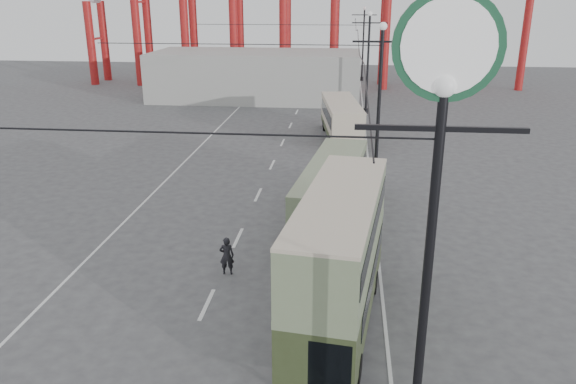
# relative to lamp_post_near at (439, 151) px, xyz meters

# --- Properties ---
(ground) EXTENTS (160.00, 160.00, 0.00)m
(ground) POSITION_rel_lamp_post_near_xyz_m (-5.60, 3.00, -7.86)
(ground) COLOR #454547
(ground) RESTS_ON ground
(road_markings) EXTENTS (12.52, 120.00, 0.01)m
(road_markings) POSITION_rel_lamp_post_near_xyz_m (-6.46, 22.70, -7.86)
(road_markings) COLOR silver
(road_markings) RESTS_ON ground
(lamp_post_near) EXTENTS (3.20, 0.44, 10.80)m
(lamp_post_near) POSITION_rel_lamp_post_near_xyz_m (0.00, 0.00, 0.00)
(lamp_post_near) COLOR black
(lamp_post_near) RESTS_ON ground
(lamp_post_mid) EXTENTS (3.20, 0.44, 9.32)m
(lamp_post_mid) POSITION_rel_lamp_post_near_xyz_m (0.00, 21.00, -3.18)
(lamp_post_mid) COLOR black
(lamp_post_mid) RESTS_ON ground
(lamp_post_far) EXTENTS (3.20, 0.44, 9.32)m
(lamp_post_far) POSITION_rel_lamp_post_near_xyz_m (0.00, 43.00, -3.18)
(lamp_post_far) COLOR black
(lamp_post_far) RESTS_ON ground
(lamp_post_distant) EXTENTS (3.20, 0.44, 9.32)m
(lamp_post_distant) POSITION_rel_lamp_post_near_xyz_m (0.00, 65.00, -3.18)
(lamp_post_distant) COLOR black
(lamp_post_distant) RESTS_ON ground
(fairground_shed) EXTENTS (22.00, 10.00, 5.00)m
(fairground_shed) POSITION_rel_lamp_post_near_xyz_m (-11.60, 50.00, -5.36)
(fairground_shed) COLOR #A6A6A1
(fairground_shed) RESTS_ON ground
(double_decker_bus) EXTENTS (3.34, 9.06, 4.75)m
(double_decker_bus) POSITION_rel_lamp_post_near_xyz_m (-1.85, 6.18, -5.20)
(double_decker_bus) COLOR #343E21
(double_decker_bus) RESTS_ON ground
(single_decker_green) EXTENTS (3.58, 10.52, 2.91)m
(single_decker_green) POSITION_rel_lamp_post_near_xyz_m (-2.34, 15.72, -6.22)
(single_decker_green) COLOR gray
(single_decker_green) RESTS_ON ground
(single_decker_cream) EXTENTS (3.58, 9.66, 2.93)m
(single_decker_cream) POSITION_rel_lamp_post_near_xyz_m (-2.19, 32.78, -6.21)
(single_decker_cream) COLOR beige
(single_decker_cream) RESTS_ON ground
(pedestrian) EXTENTS (0.63, 0.47, 1.60)m
(pedestrian) POSITION_rel_lamp_post_near_xyz_m (-6.35, 9.45, -7.06)
(pedestrian) COLOR black
(pedestrian) RESTS_ON ground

